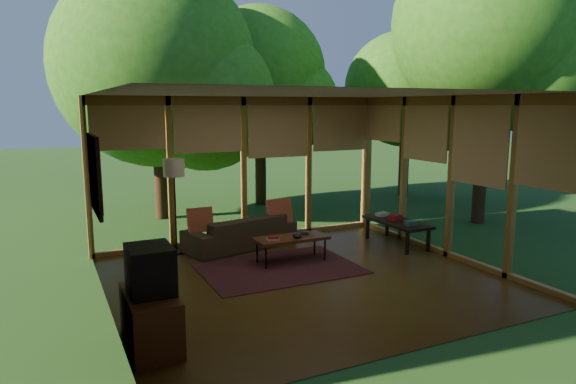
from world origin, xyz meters
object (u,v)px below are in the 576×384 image
television (150,269)px  floor_lamp (174,173)px  sofa (240,232)px  media_cabinet (151,320)px  coffee_table (291,239)px  side_console (397,223)px

television → floor_lamp: (1.06, 3.36, 0.56)m
sofa → media_cabinet: 3.89m
television → floor_lamp: 3.57m
sofa → coffee_table: 1.25m
side_console → television: bearing=-156.0°
sofa → coffee_table: sofa is taller
coffee_table → side_console: side_console is taller
media_cabinet → floor_lamp: size_ratio=0.61×
coffee_table → media_cabinet: bearing=-142.4°
sofa → side_console: size_ratio=1.44×
sofa → side_console: (2.67, -1.04, 0.12)m
floor_lamp → side_console: size_ratio=1.18×
television → side_console: bearing=24.0°
floor_lamp → side_console: (3.79, -1.20, -1.00)m
media_cabinet → television: television is taller
floor_lamp → side_console: floor_lamp is taller
floor_lamp → coffee_table: floor_lamp is taller
floor_lamp → coffee_table: (1.57, -1.32, -1.01)m
side_console → media_cabinet: bearing=-156.0°
sofa → television: size_ratio=3.67×
floor_lamp → coffee_table: size_ratio=1.38×
media_cabinet → television: 0.55m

